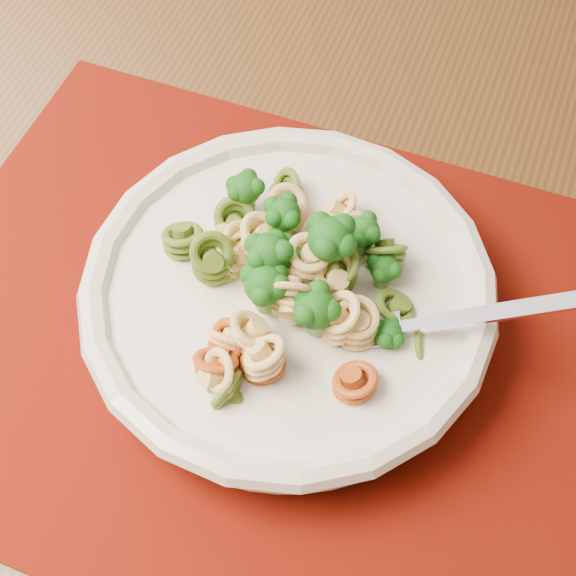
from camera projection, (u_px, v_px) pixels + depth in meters
The scene contains 5 objects.
dining_table at pixel (279, 279), 0.69m from camera, with size 1.59×1.20×0.75m.
placemat at pixel (266, 338), 0.55m from camera, with size 0.50×0.39×0.00m, color #5E0D04.
pasta_bowl at pixel (288, 295), 0.53m from camera, with size 0.27×0.27×0.05m.
pasta_broccoli_heap at pixel (288, 283), 0.51m from camera, with size 0.23×0.23×0.06m, color #E6C071, non-canonical shape.
fork at pixel (380, 330), 0.50m from camera, with size 0.19×0.02×0.01m, color silver, non-canonical shape.
Camera 1 is at (0.89, -0.13, 1.23)m, focal length 50.00 mm.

